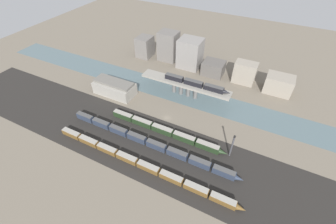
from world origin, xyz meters
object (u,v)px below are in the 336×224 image
Objects in this scene: train_yard_near at (140,164)px; train_yard_mid at (148,142)px; train_yard_far at (165,131)px; signal_tower at (232,146)px; warehouse_building at (115,88)px; train_on_bridge at (196,84)px.

train_yard_near is 13.94m from train_yard_mid.
signal_tower is (37.10, 1.13, 5.45)m from train_yard_far.
signal_tower reaches higher than warehouse_building.
train_yard_mid is at bearing -98.06° from train_on_bridge.
train_on_bridge is at bearing 85.44° from train_yard_far.
train_yard_near is 1.02× the size of train_yard_mid.
train_on_bridge reaches higher than train_yard_near.
train_yard_near is at bearing -76.58° from train_yard_mid.
warehouse_building is at bearing -158.58° from train_on_bridge.
train_yard_far is at bearing 70.92° from train_yard_mid.
train_on_bridge is 39.57m from train_yard_far.
signal_tower reaches higher than train_yard_far.
train_yard_near is 3.68× the size of warehouse_building.
train_yard_near is (-3.82, -63.41, -9.78)m from train_on_bridge.
train_on_bridge is 51.24m from train_yard_mid.
warehouse_building is (-47.20, 43.39, 3.02)m from train_yard_near.
train_yard_mid is at bearing -162.83° from signal_tower.
train_yard_far is 51.41m from warehouse_building.
train_yard_far is (0.77, 25.12, 0.27)m from train_yard_near.
train_yard_mid is (-7.06, -49.86, -9.44)m from train_on_bridge.
train_yard_near is 64.19m from warehouse_building.
train_yard_mid is 3.60× the size of warehouse_building.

